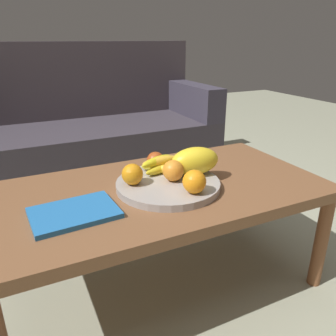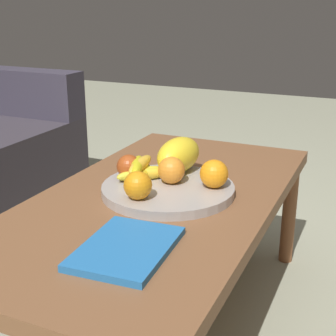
{
  "view_description": "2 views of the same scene",
  "coord_description": "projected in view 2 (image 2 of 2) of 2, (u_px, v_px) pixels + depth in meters",
  "views": [
    {
      "loc": [
        -0.44,
        -0.99,
        0.92
      ],
      "look_at": [
        0.03,
        -0.02,
        0.5
      ],
      "focal_mm": 35.55,
      "sensor_mm": 36.0,
      "label": 1
    },
    {
      "loc": [
        -1.13,
        -0.54,
        0.93
      ],
      "look_at": [
        0.03,
        -0.02,
        0.5
      ],
      "focal_mm": 52.37,
      "sensor_mm": 36.0,
      "label": 2
    }
  ],
  "objects": [
    {
      "name": "orange_left",
      "position": [
        138.0,
        185.0,
        1.25
      ],
      "size": [
        0.07,
        0.07,
        0.07
      ],
      "primitive_type": "sphere",
      "color": "orange",
      "rests_on": "fruit_bowl"
    },
    {
      "name": "ground_plane",
      "position": [
        159.0,
        325.0,
        1.48
      ],
      "size": [
        8.0,
        8.0,
        0.0
      ],
      "primitive_type": "plane",
      "color": "#9B9E84"
    },
    {
      "name": "apple_front",
      "position": [
        129.0,
        166.0,
        1.39
      ],
      "size": [
        0.07,
        0.07,
        0.07
      ],
      "primitive_type": "sphere",
      "color": "#A64519",
      "rests_on": "fruit_bowl"
    },
    {
      "name": "banana_bunch",
      "position": [
        141.0,
        170.0,
        1.38
      ],
      "size": [
        0.16,
        0.14,
        0.06
      ],
      "color": "gold",
      "rests_on": "fruit_bowl"
    },
    {
      "name": "orange_front",
      "position": [
        171.0,
        170.0,
        1.35
      ],
      "size": [
        0.08,
        0.08,
        0.08
      ],
      "primitive_type": "sphere",
      "color": "orange",
      "rests_on": "fruit_bowl"
    },
    {
      "name": "magazine",
      "position": [
        127.0,
        248.0,
        1.04
      ],
      "size": [
        0.26,
        0.2,
        0.02
      ],
      "primitive_type": "cube",
      "rotation": [
        0.0,
        0.0,
        0.07
      ],
      "color": "#256DB6",
      "rests_on": "coffee_table"
    },
    {
      "name": "fruit_bowl",
      "position": [
        168.0,
        189.0,
        1.35
      ],
      "size": [
        0.37,
        0.37,
        0.03
      ],
      "primitive_type": "cylinder",
      "color": "#A39C98",
      "rests_on": "coffee_table"
    },
    {
      "name": "orange_right",
      "position": [
        214.0,
        174.0,
        1.32
      ],
      "size": [
        0.08,
        0.08,
        0.08
      ],
      "primitive_type": "sphere",
      "color": "orange",
      "rests_on": "fruit_bowl"
    },
    {
      "name": "melon_large_front",
      "position": [
        178.0,
        155.0,
        1.44
      ],
      "size": [
        0.19,
        0.12,
        0.1
      ],
      "primitive_type": "ellipsoid",
      "rotation": [
        0.0,
        0.0,
        -0.09
      ],
      "color": "yellow",
      "rests_on": "fruit_bowl"
    },
    {
      "name": "coffee_table",
      "position": [
        158.0,
        210.0,
        1.36
      ],
      "size": [
        1.19,
        0.62,
        0.42
      ],
      "color": "brown",
      "rests_on": "ground_plane"
    }
  ]
}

